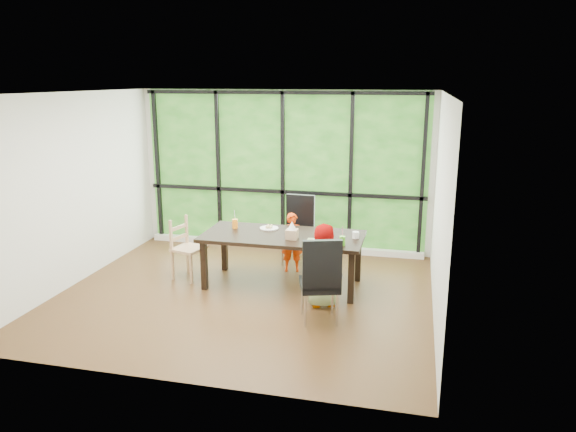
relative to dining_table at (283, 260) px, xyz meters
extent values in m
plane|color=black|center=(-0.42, -0.49, -0.38)|extent=(5.00, 5.00, 0.00)
plane|color=silver|center=(-0.42, 1.76, 0.98)|extent=(5.00, 0.00, 5.00)
cube|color=#194814|center=(-0.42, 1.74, 0.98)|extent=(4.80, 0.02, 2.65)
cube|color=silver|center=(-0.42, 1.66, -0.33)|extent=(4.80, 0.12, 0.10)
cube|color=black|center=(0.00, 0.00, 0.00)|extent=(2.34, 1.24, 0.75)
cube|color=black|center=(0.00, 0.97, 0.17)|extent=(0.48, 0.48, 1.08)
cube|color=black|center=(0.71, -1.03, 0.17)|extent=(0.58, 0.58, 1.08)
cube|color=#A87E5C|center=(-1.41, -0.03, 0.08)|extent=(0.49, 0.51, 0.90)
imported|color=red|center=(0.00, 0.62, 0.08)|extent=(0.37, 0.29, 0.91)
imported|color=slate|center=(0.66, -0.58, 0.17)|extent=(0.62, 0.51, 1.09)
cube|color=tan|center=(0.59, -0.24, 0.38)|extent=(0.42, 0.31, 0.01)
cylinder|color=white|center=(-0.27, 0.25, 0.38)|extent=(0.27, 0.27, 0.02)
cylinder|color=white|center=(0.58, -0.24, 0.38)|extent=(0.27, 0.27, 0.02)
cylinder|color=orange|center=(-0.76, 0.17, 0.44)|extent=(0.08, 0.08, 0.13)
cylinder|color=#52C924|center=(0.88, -0.31, 0.44)|extent=(0.08, 0.08, 0.12)
cylinder|color=white|center=(1.01, 0.06, 0.42)|extent=(0.09, 0.09, 0.09)
cube|color=tan|center=(0.17, -0.17, 0.44)|extent=(0.16, 0.16, 0.13)
cylinder|color=white|center=(-0.76, 0.17, 0.55)|extent=(0.01, 0.04, 0.20)
cylinder|color=pink|center=(0.88, -0.31, 0.54)|extent=(0.01, 0.04, 0.20)
cone|color=white|center=(0.17, -0.17, 0.56)|extent=(0.12, 0.12, 0.11)
camera|label=1|loc=(1.77, -7.08, 2.50)|focal=33.86mm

